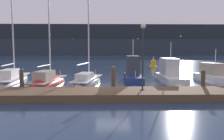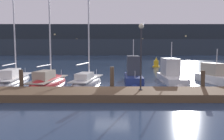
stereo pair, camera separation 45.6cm
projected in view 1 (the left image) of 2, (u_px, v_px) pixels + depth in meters
The scene contains 14 objects.
ground_plane at pixel (113, 91), 15.68m from camera, with size 400.00×400.00×0.00m, color navy.
dock at pixel (114, 94), 13.57m from camera, with size 31.58×2.80×0.45m, color brown.
mooring_pile_1 at pixel (22, 81), 15.01m from camera, with size 0.28×0.28×1.58m, color #4C3D2D.
mooring_pile_2 at pixel (113, 80), 15.15m from camera, with size 0.28×0.28×1.78m, color #4C3D2D.
mooring_pile_3 at pixel (203, 81), 15.32m from camera, with size 0.28×0.28×1.53m, color #4C3D2D.
sailboat_berth_2 at pixel (12, 81), 19.85m from camera, with size 2.71×7.98×10.69m.
sailboat_berth_3 at pixel (48, 84), 18.30m from camera, with size 2.62×6.83×8.94m.
sailboat_berth_4 at pixel (87, 83), 18.55m from camera, with size 2.93×6.59×9.72m.
motorboat_berth_5 at pixel (133, 77), 19.75m from camera, with size 1.77×5.43×4.36m.
motorboat_berth_6 at pixel (170, 77), 20.30m from camera, with size 2.01×6.12×4.11m.
motorboat_berth_7 at pixel (215, 79), 19.62m from camera, with size 2.48×5.36×3.63m.
channel_buoy at pixel (153, 63), 36.87m from camera, with size 1.20×1.20×1.70m.
dock_lamppost at pixel (143, 46), 13.46m from camera, with size 0.32×0.32×4.11m.
hillside_backdrop at pixel (104, 41), 118.80m from camera, with size 240.00×23.00×15.74m.
Camera 1 is at (-0.46, -15.46, 3.01)m, focal length 35.00 mm.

